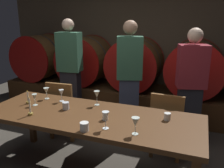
# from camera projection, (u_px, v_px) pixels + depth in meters

# --- Properties ---
(back_wall) EXTENTS (5.99, 0.24, 2.71)m
(back_wall) POSITION_uv_depth(u_px,v_px,m) (144.00, 38.00, 4.80)
(back_wall) COLOR brown
(back_wall) RESTS_ON ground
(barrel_shelf) EXTENTS (5.39, 0.90, 0.46)m
(barrel_shelf) POSITION_uv_depth(u_px,v_px,m) (135.00, 99.00, 4.61)
(barrel_shelf) COLOR #4C2D16
(barrel_shelf) RESTS_ON ground
(wine_barrel_far_left) EXTENTS (0.96, 0.80, 0.96)m
(wine_barrel_far_left) POSITION_uv_depth(u_px,v_px,m) (40.00, 57.00, 5.15)
(wine_barrel_far_left) COLOR brown
(wine_barrel_far_left) RESTS_ON barrel_shelf
(wine_barrel_left) EXTENTS (0.96, 0.80, 0.96)m
(wine_barrel_left) POSITION_uv_depth(u_px,v_px,m) (85.00, 60.00, 4.78)
(wine_barrel_left) COLOR brown
(wine_barrel_left) RESTS_ON barrel_shelf
(wine_barrel_center) EXTENTS (0.96, 0.80, 0.96)m
(wine_barrel_center) POSITION_uv_depth(u_px,v_px,m) (135.00, 64.00, 4.43)
(wine_barrel_center) COLOR brown
(wine_barrel_center) RESTS_ON barrel_shelf
(wine_barrel_right) EXTENTS (0.96, 0.80, 0.96)m
(wine_barrel_right) POSITION_uv_depth(u_px,v_px,m) (195.00, 68.00, 4.07)
(wine_barrel_right) COLOR brown
(wine_barrel_right) RESTS_ON barrel_shelf
(dining_table) EXTENTS (2.40, 0.87, 0.75)m
(dining_table) POSITION_uv_depth(u_px,v_px,m) (90.00, 120.00, 2.61)
(dining_table) COLOR #4C2D16
(dining_table) RESTS_ON ground
(chair_left) EXTENTS (0.43, 0.43, 0.88)m
(chair_left) POSITION_uv_depth(u_px,v_px,m) (64.00, 107.00, 3.52)
(chair_left) COLOR brown
(chair_left) RESTS_ON ground
(chair_right) EXTENTS (0.41, 0.41, 0.88)m
(chair_right) POSITION_uv_depth(u_px,v_px,m) (167.00, 122.00, 3.03)
(chair_right) COLOR brown
(chair_right) RESTS_ON ground
(guest_left) EXTENTS (0.40, 0.28, 1.75)m
(guest_left) POSITION_uv_depth(u_px,v_px,m) (70.00, 71.00, 3.99)
(guest_left) COLOR black
(guest_left) RESTS_ON ground
(guest_center) EXTENTS (0.43, 0.34, 1.73)m
(guest_center) POSITION_uv_depth(u_px,v_px,m) (129.00, 77.00, 3.62)
(guest_center) COLOR #33384C
(guest_center) RESTS_ON ground
(guest_right) EXTENTS (0.43, 0.34, 1.64)m
(guest_right) POSITION_uv_depth(u_px,v_px,m) (190.00, 88.00, 3.24)
(guest_right) COLOR black
(guest_right) RESTS_ON ground
(candle_left) EXTENTS (0.05, 0.05, 0.18)m
(candle_left) POSITION_uv_depth(u_px,v_px,m) (28.00, 100.00, 2.91)
(candle_left) COLOR olive
(candle_left) RESTS_ON dining_table
(candle_right) EXTENTS (0.05, 0.05, 0.22)m
(candle_right) POSITION_uv_depth(u_px,v_px,m) (30.00, 110.00, 2.57)
(candle_right) COLOR olive
(candle_right) RESTS_ON dining_table
(wine_glass_far_left) EXTENTS (0.07, 0.07, 0.15)m
(wine_glass_far_left) POSITION_uv_depth(u_px,v_px,m) (46.00, 91.00, 3.06)
(wine_glass_far_left) COLOR silver
(wine_glass_far_left) RESTS_ON dining_table
(wine_glass_left) EXTENTS (0.06, 0.06, 0.14)m
(wine_glass_left) POSITION_uv_depth(u_px,v_px,m) (35.00, 97.00, 2.84)
(wine_glass_left) COLOR silver
(wine_glass_left) RESTS_ON dining_table
(wine_glass_center_left) EXTENTS (0.06, 0.06, 0.15)m
(wine_glass_center_left) POSITION_uv_depth(u_px,v_px,m) (61.00, 93.00, 2.97)
(wine_glass_center_left) COLOR white
(wine_glass_center_left) RESTS_ON dining_table
(wine_glass_center_right) EXTENTS (0.07, 0.07, 0.18)m
(wine_glass_center_right) POSITION_uv_depth(u_px,v_px,m) (97.00, 95.00, 2.84)
(wine_glass_center_right) COLOR silver
(wine_glass_center_right) RESTS_ON dining_table
(wine_glass_right) EXTENTS (0.07, 0.07, 0.17)m
(wine_glass_right) POSITION_uv_depth(u_px,v_px,m) (106.00, 116.00, 2.24)
(wine_glass_right) COLOR white
(wine_glass_right) RESTS_ON dining_table
(wine_glass_far_right) EXTENTS (0.07, 0.07, 0.16)m
(wine_glass_far_right) POSITION_uv_depth(u_px,v_px,m) (135.00, 123.00, 2.13)
(wine_glass_far_right) COLOR silver
(wine_glass_far_right) RESTS_ON dining_table
(cup_far_left) EXTENTS (0.08, 0.08, 0.08)m
(cup_far_left) POSITION_uv_depth(u_px,v_px,m) (66.00, 106.00, 2.73)
(cup_far_left) COLOR silver
(cup_far_left) RESTS_ON dining_table
(cup_center_left) EXTENTS (0.08, 0.08, 0.08)m
(cup_center_left) POSITION_uv_depth(u_px,v_px,m) (84.00, 127.00, 2.22)
(cup_center_left) COLOR white
(cup_center_left) RESTS_ON dining_table
(cup_center_right) EXTENTS (0.06, 0.06, 0.08)m
(cup_center_right) POSITION_uv_depth(u_px,v_px,m) (105.00, 116.00, 2.45)
(cup_center_right) COLOR white
(cup_center_right) RESTS_ON dining_table
(cup_far_right) EXTENTS (0.07, 0.07, 0.08)m
(cup_far_right) POSITION_uv_depth(u_px,v_px,m) (167.00, 117.00, 2.45)
(cup_far_right) COLOR white
(cup_far_right) RESTS_ON dining_table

